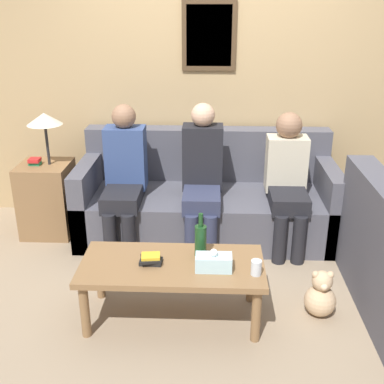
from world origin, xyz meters
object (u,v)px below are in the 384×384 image
(coffee_table, at_px, (172,271))
(teddy_bear, at_px, (321,296))
(couch_main, at_px, (207,200))
(person_left, at_px, (124,173))
(person_middle, at_px, (202,173))
(wine_bottle, at_px, (201,240))
(drinking_glass, at_px, (256,268))
(person_right, at_px, (287,177))

(coffee_table, height_order, teddy_bear, coffee_table)
(teddy_bear, bearing_deg, couch_main, 122.50)
(couch_main, relative_size, person_left, 1.87)
(person_middle, bearing_deg, wine_bottle, -89.28)
(coffee_table, distance_m, teddy_bear, 1.02)
(person_middle, xyz_separation_m, teddy_bear, (0.83, -1.03, -0.50))
(person_middle, height_order, teddy_bear, person_middle)
(person_left, bearing_deg, wine_bottle, -55.51)
(teddy_bear, bearing_deg, coffee_table, -175.91)
(drinking_glass, xyz_separation_m, person_middle, (-0.36, 1.21, 0.17))
(couch_main, distance_m, drinking_glass, 1.47)
(person_left, relative_size, teddy_bear, 3.55)
(person_middle, bearing_deg, coffee_table, -98.72)
(couch_main, xyz_separation_m, coffee_table, (-0.21, -1.31, 0.06))
(couch_main, distance_m, person_right, 0.77)
(person_left, bearing_deg, drinking_glass, -49.64)
(couch_main, height_order, coffee_table, couch_main)
(wine_bottle, xyz_separation_m, teddy_bear, (0.81, -0.04, -0.39))
(wine_bottle, bearing_deg, couch_main, 88.83)
(person_right, bearing_deg, person_left, -179.63)
(couch_main, distance_m, coffee_table, 1.33)
(couch_main, relative_size, person_middle, 1.85)
(wine_bottle, distance_m, person_right, 1.21)
(coffee_table, relative_size, person_middle, 0.99)
(coffee_table, bearing_deg, drinking_glass, -12.00)
(person_middle, bearing_deg, couch_main, 79.98)
(drinking_glass, xyz_separation_m, teddy_bear, (0.46, 0.18, -0.32))
(person_left, height_order, person_middle, person_middle)
(wine_bottle, bearing_deg, person_left, 124.49)
(coffee_table, xyz_separation_m, wine_bottle, (0.18, 0.11, 0.17))
(person_right, bearing_deg, drinking_glass, -106.12)
(drinking_glass, bearing_deg, person_right, 73.88)
(drinking_glass, bearing_deg, coffee_table, 168.00)
(person_middle, relative_size, teddy_bear, 3.59)
(couch_main, bearing_deg, drinking_glass, -77.10)
(person_middle, bearing_deg, person_left, -179.11)
(couch_main, xyz_separation_m, person_left, (-0.70, -0.22, 0.33))
(wine_bottle, height_order, drinking_glass, wine_bottle)
(couch_main, xyz_separation_m, person_right, (0.68, -0.21, 0.31))
(couch_main, relative_size, teddy_bear, 6.66)
(person_left, bearing_deg, person_right, 0.37)
(coffee_table, distance_m, person_right, 1.43)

